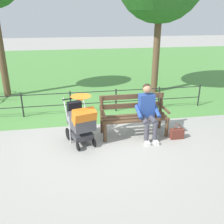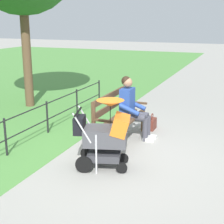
% 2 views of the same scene
% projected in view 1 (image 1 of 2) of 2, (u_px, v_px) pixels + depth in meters
% --- Properties ---
extents(ground_plane, '(60.00, 60.00, 0.00)m').
position_uv_depth(ground_plane, '(101.00, 138.00, 5.85)').
color(ground_plane, '#9E9B93').
extents(grass_lawn, '(40.00, 16.00, 0.01)m').
position_uv_depth(grass_lawn, '(80.00, 67.00, 13.91)').
color(grass_lawn, '#518E42').
rests_on(grass_lawn, ground).
extents(park_bench, '(1.60, 0.60, 0.96)m').
position_uv_depth(park_bench, '(133.00, 113.00, 5.90)').
color(park_bench, brown).
rests_on(park_bench, ground).
extents(person_on_bench, '(0.53, 0.74, 1.28)m').
position_uv_depth(person_on_bench, '(148.00, 110.00, 5.68)').
color(person_on_bench, '#42424C').
rests_on(person_on_bench, ground).
extents(stroller, '(0.72, 0.98, 1.15)m').
position_uv_depth(stroller, '(81.00, 119.00, 5.39)').
color(stroller, black).
rests_on(stroller, ground).
extents(handbag, '(0.32, 0.14, 0.37)m').
position_uv_depth(handbag, '(177.00, 133.00, 5.77)').
color(handbag, brown).
rests_on(handbag, ground).
extents(park_fence, '(6.81, 0.04, 0.70)m').
position_uv_depth(park_fence, '(94.00, 99.00, 7.22)').
color(park_fence, black).
rests_on(park_fence, ground).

